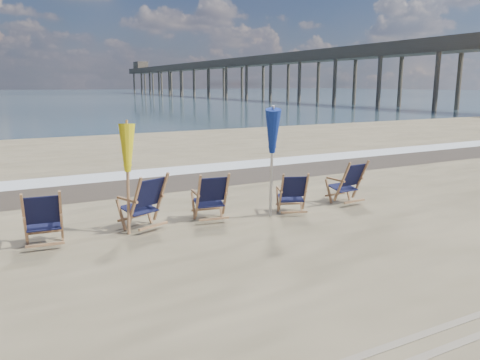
{
  "coord_description": "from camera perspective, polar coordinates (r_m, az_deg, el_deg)",
  "views": [
    {
      "loc": [
        -4.01,
        -5.33,
        2.65
      ],
      "look_at": [
        0.0,
        2.2,
        0.9
      ],
      "focal_mm": 35.0,
      "sensor_mm": 36.0,
      "label": 1
    }
  ],
  "objects": [
    {
      "name": "beach_chair_0",
      "position": [
        8.26,
        -20.95,
        -4.3
      ],
      "size": [
        0.7,
        0.77,
        0.99
      ],
      "primitive_type": null,
      "rotation": [
        0.0,
        0.0,
        3.04
      ],
      "color": "black",
      "rests_on": "ground"
    },
    {
      "name": "ocean",
      "position": [
        133.42,
        -26.66,
        9.26
      ],
      "size": [
        400.0,
        400.0,
        0.0
      ],
      "primitive_type": "plane",
      "color": "#39505E",
      "rests_on": "ground"
    },
    {
      "name": "beach_chair_1",
      "position": [
        8.89,
        -9.6,
        -2.32
      ],
      "size": [
        0.92,
        0.97,
        1.07
      ],
      "primitive_type": null,
      "rotation": [
        0.0,
        0.0,
        3.51
      ],
      "color": "black",
      "rests_on": "ground"
    },
    {
      "name": "beach_chair_3",
      "position": [
        9.69,
        8.0,
        -1.62
      ],
      "size": [
        0.78,
        0.82,
        0.91
      ],
      "primitive_type": null,
      "rotation": [
        0.0,
        0.0,
        2.77
      ],
      "color": "black",
      "rests_on": "ground"
    },
    {
      "name": "surf_foam",
      "position": [
        14.45,
        -11.44,
        0.81
      ],
      "size": [
        200.0,
        1.4,
        0.01
      ],
      "primitive_type": "cube",
      "color": "silver",
      "rests_on": "ground"
    },
    {
      "name": "beach_chair_4",
      "position": [
        10.88,
        14.47,
        -0.13
      ],
      "size": [
        0.7,
        0.78,
        1.02
      ],
      "primitive_type": null,
      "rotation": [
        0.0,
        0.0,
        3.22
      ],
      "color": "black",
      "rests_on": "ground"
    },
    {
      "name": "fishing_pier",
      "position": [
        89.79,
        -0.12,
        12.89
      ],
      "size": [
        4.4,
        140.0,
        9.3
      ],
      "primitive_type": null,
      "color": "brown",
      "rests_on": "ground"
    },
    {
      "name": "umbrella_blue",
      "position": [
        9.07,
        3.92,
        5.53
      ],
      "size": [
        0.3,
        0.3,
        2.23
      ],
      "color": "#A5A5AD",
      "rests_on": "ground"
    },
    {
      "name": "tire_tracks",
      "position": [
        5.43,
        27.22,
        -18.96
      ],
      "size": [
        80.0,
        1.3,
        0.01
      ],
      "primitive_type": null,
      "color": "gray",
      "rests_on": "ground"
    },
    {
      "name": "wet_sand_strip",
      "position": [
        13.05,
        -9.53,
        -0.27
      ],
      "size": [
        200.0,
        2.6,
        0.0
      ],
      "primitive_type": "cube",
      "color": "#42362A",
      "rests_on": "ground"
    },
    {
      "name": "beach_chair_2",
      "position": [
        9.15,
        -1.72,
        -2.0
      ],
      "size": [
        0.74,
        0.81,
        1.0
      ],
      "primitive_type": null,
      "rotation": [
        0.0,
        0.0,
        2.99
      ],
      "color": "black",
      "rests_on": "ground"
    },
    {
      "name": "umbrella_yellow",
      "position": [
        8.48,
        -13.67,
        3.09
      ],
      "size": [
        0.3,
        0.3,
        1.96
      ],
      "color": "#B07B4F",
      "rests_on": "ground"
    }
  ]
}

